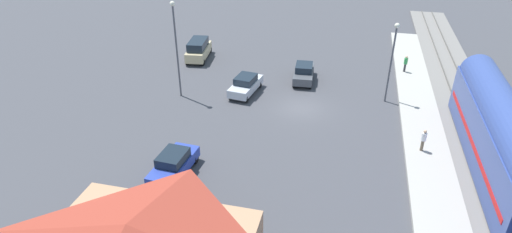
{
  "coord_description": "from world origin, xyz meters",
  "views": [
    {
      "loc": [
        -3.94,
        32.87,
        17.51
      ],
      "look_at": [
        3.06,
        4.14,
        1.0
      ],
      "focal_mm": 29.7,
      "sensor_mm": 36.0,
      "label": 1
    }
  ],
  "objects_px": {
    "pedestrian_on_platform": "(406,63)",
    "sedan_blue": "(174,164)",
    "sedan_silver": "(246,85)",
    "light_pole_near_platform": "(393,53)",
    "sedan_charcoal": "(304,73)",
    "light_pole_lot_center": "(176,40)",
    "pedestrian_waiting_far": "(424,139)",
    "suv_tan": "(198,49)"
  },
  "relations": [
    {
      "from": "sedan_charcoal",
      "to": "light_pole_lot_center",
      "type": "xyz_separation_m",
      "value": [
        10.58,
        6.08,
        4.55
      ]
    },
    {
      "from": "sedan_charcoal",
      "to": "sedan_silver",
      "type": "height_order",
      "value": "same"
    },
    {
      "from": "pedestrian_on_platform",
      "to": "sedan_blue",
      "type": "height_order",
      "value": "pedestrian_on_platform"
    },
    {
      "from": "pedestrian_waiting_far",
      "to": "sedan_silver",
      "type": "relative_size",
      "value": 0.36
    },
    {
      "from": "pedestrian_on_platform",
      "to": "light_pole_near_platform",
      "type": "bearing_deg",
      "value": 73.35
    },
    {
      "from": "pedestrian_waiting_far",
      "to": "light_pole_lot_center",
      "type": "bearing_deg",
      "value": -13.01
    },
    {
      "from": "sedan_blue",
      "to": "light_pole_near_platform",
      "type": "height_order",
      "value": "light_pole_near_platform"
    },
    {
      "from": "light_pole_lot_center",
      "to": "suv_tan",
      "type": "bearing_deg",
      "value": -79.85
    },
    {
      "from": "light_pole_lot_center",
      "to": "sedan_silver",
      "type": "bearing_deg",
      "value": -161.06
    },
    {
      "from": "pedestrian_on_platform",
      "to": "sedan_silver",
      "type": "relative_size",
      "value": 0.36
    },
    {
      "from": "sedan_charcoal",
      "to": "light_pole_near_platform",
      "type": "xyz_separation_m",
      "value": [
        -7.83,
        2.75,
        3.72
      ]
    },
    {
      "from": "suv_tan",
      "to": "light_pole_near_platform",
      "type": "bearing_deg",
      "value": 163.75
    },
    {
      "from": "suv_tan",
      "to": "sedan_blue",
      "type": "bearing_deg",
      "value": 106.02
    },
    {
      "from": "pedestrian_waiting_far",
      "to": "suv_tan",
      "type": "bearing_deg",
      "value": -31.94
    },
    {
      "from": "light_pole_lot_center",
      "to": "sedan_charcoal",
      "type": "bearing_deg",
      "value": -150.12
    },
    {
      "from": "light_pole_lot_center",
      "to": "light_pole_near_platform",
      "type": "bearing_deg",
      "value": -169.75
    },
    {
      "from": "suv_tan",
      "to": "light_pole_lot_center",
      "type": "bearing_deg",
      "value": 100.15
    },
    {
      "from": "sedan_silver",
      "to": "light_pole_lot_center",
      "type": "height_order",
      "value": "light_pole_lot_center"
    },
    {
      "from": "sedan_charcoal",
      "to": "suv_tan",
      "type": "xyz_separation_m",
      "value": [
        12.23,
        -3.09,
        0.27
      ]
    },
    {
      "from": "pedestrian_on_platform",
      "to": "sedan_blue",
      "type": "bearing_deg",
      "value": 53.14
    },
    {
      "from": "sedan_blue",
      "to": "suv_tan",
      "type": "height_order",
      "value": "suv_tan"
    },
    {
      "from": "pedestrian_waiting_far",
      "to": "suv_tan",
      "type": "distance_m",
      "value": 26.41
    },
    {
      "from": "pedestrian_waiting_far",
      "to": "light_pole_near_platform",
      "type": "xyz_separation_m",
      "value": [
        2.36,
        -8.13,
        3.32
      ]
    },
    {
      "from": "sedan_blue",
      "to": "light_pole_lot_center",
      "type": "xyz_separation_m",
      "value": [
        4.28,
        -11.44,
        4.55
      ]
    },
    {
      "from": "sedan_silver",
      "to": "pedestrian_on_platform",
      "type": "bearing_deg",
      "value": -151.0
    },
    {
      "from": "sedan_silver",
      "to": "pedestrian_waiting_far",
      "type": "bearing_deg",
      "value": 155.82
    },
    {
      "from": "pedestrian_waiting_far",
      "to": "sedan_charcoal",
      "type": "distance_m",
      "value": 14.91
    },
    {
      "from": "pedestrian_waiting_far",
      "to": "suv_tan",
      "type": "xyz_separation_m",
      "value": [
        22.41,
        -13.97,
        -0.13
      ]
    },
    {
      "from": "light_pole_lot_center",
      "to": "sedan_blue",
      "type": "bearing_deg",
      "value": 110.49
    },
    {
      "from": "sedan_silver",
      "to": "light_pole_near_platform",
      "type": "xyz_separation_m",
      "value": [
        -12.7,
        -1.37,
        3.72
      ]
    },
    {
      "from": "sedan_charcoal",
      "to": "sedan_silver",
      "type": "xyz_separation_m",
      "value": [
        4.87,
        4.12,
        0.0
      ]
    },
    {
      "from": "sedan_blue",
      "to": "sedan_charcoal",
      "type": "bearing_deg",
      "value": -109.8
    },
    {
      "from": "pedestrian_waiting_far",
      "to": "light_pole_near_platform",
      "type": "distance_m",
      "value": 9.09
    },
    {
      "from": "sedan_charcoal",
      "to": "sedan_silver",
      "type": "distance_m",
      "value": 6.38
    },
    {
      "from": "pedestrian_on_platform",
      "to": "light_pole_near_platform",
      "type": "height_order",
      "value": "light_pole_near_platform"
    },
    {
      "from": "pedestrian_waiting_far",
      "to": "light_pole_lot_center",
      "type": "distance_m",
      "value": 21.72
    },
    {
      "from": "sedan_blue",
      "to": "suv_tan",
      "type": "xyz_separation_m",
      "value": [
        5.92,
        -20.61,
        0.27
      ]
    },
    {
      "from": "sedan_silver",
      "to": "light_pole_near_platform",
      "type": "distance_m",
      "value": 13.3
    },
    {
      "from": "suv_tan",
      "to": "pedestrian_waiting_far",
      "type": "bearing_deg",
      "value": 148.06
    },
    {
      "from": "pedestrian_on_platform",
      "to": "sedan_silver",
      "type": "height_order",
      "value": "pedestrian_on_platform"
    },
    {
      "from": "light_pole_near_platform",
      "to": "light_pole_lot_center",
      "type": "distance_m",
      "value": 18.73
    },
    {
      "from": "suv_tan",
      "to": "light_pole_lot_center",
      "type": "distance_m",
      "value": 10.26
    }
  ]
}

